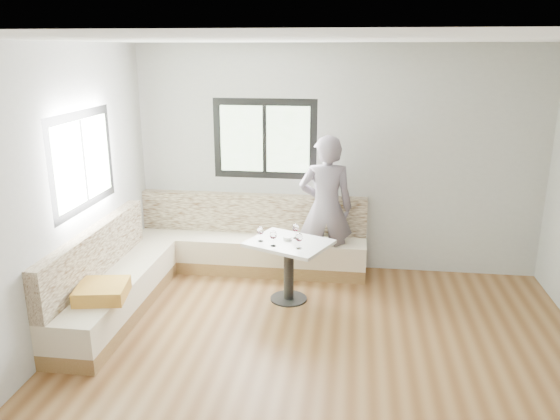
% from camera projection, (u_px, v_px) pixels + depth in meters
% --- Properties ---
extents(room, '(5.01, 5.01, 2.81)m').
position_uv_depth(room, '(316.00, 218.00, 4.45)').
color(room, brown).
rests_on(room, ground).
extents(banquette, '(2.90, 2.80, 0.95)m').
position_uv_depth(banquette, '(196.00, 261.00, 6.41)').
color(banquette, olive).
rests_on(banquette, ground).
extents(table, '(1.04, 0.95, 0.70)m').
position_uv_depth(table, '(289.00, 256.00, 6.04)').
color(table, black).
rests_on(table, ground).
extents(person, '(0.68, 0.48, 1.78)m').
position_uv_depth(person, '(326.00, 208.00, 6.56)').
color(person, slate).
rests_on(person, ground).
extents(olive_ramekin, '(0.09, 0.09, 0.04)m').
position_uv_depth(olive_ramekin, '(287.00, 238.00, 6.04)').
color(olive_ramekin, white).
rests_on(olive_ramekin, table).
extents(wine_glass_a, '(0.08, 0.08, 0.17)m').
position_uv_depth(wine_glass_a, '(260.00, 231.00, 5.96)').
color(wine_glass_a, white).
rests_on(wine_glass_a, table).
extents(wine_glass_b, '(0.08, 0.08, 0.17)m').
position_uv_depth(wine_glass_b, '(273.00, 236.00, 5.82)').
color(wine_glass_b, white).
rests_on(wine_glass_b, table).
extents(wine_glass_c, '(0.08, 0.08, 0.17)m').
position_uv_depth(wine_glass_c, '(299.00, 238.00, 5.75)').
color(wine_glass_c, white).
rests_on(wine_glass_c, table).
extents(wine_glass_d, '(0.08, 0.08, 0.17)m').
position_uv_depth(wine_glass_d, '(296.00, 228.00, 6.06)').
color(wine_glass_d, white).
rests_on(wine_glass_d, table).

